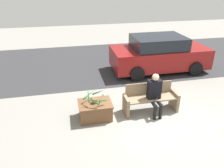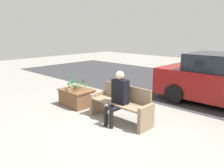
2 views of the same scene
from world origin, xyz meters
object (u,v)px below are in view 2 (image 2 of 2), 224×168
(bench, at_px, (121,104))
(potted_plant, at_px, (76,83))
(planter_box, at_px, (77,97))
(person_seated, at_px, (118,95))

(bench, relative_size, potted_plant, 2.41)
(bench, height_order, potted_plant, potted_plant)
(bench, height_order, planter_box, bench)
(person_seated, bearing_deg, potted_plant, 176.39)
(bench, height_order, person_seated, person_seated)
(planter_box, bearing_deg, person_seated, -4.11)
(person_seated, xyz_separation_m, planter_box, (-1.80, 0.13, -0.45))
(potted_plant, bearing_deg, planter_box, 89.50)
(bench, xyz_separation_m, person_seated, (0.06, -0.17, 0.30))
(bench, distance_m, planter_box, 1.76)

